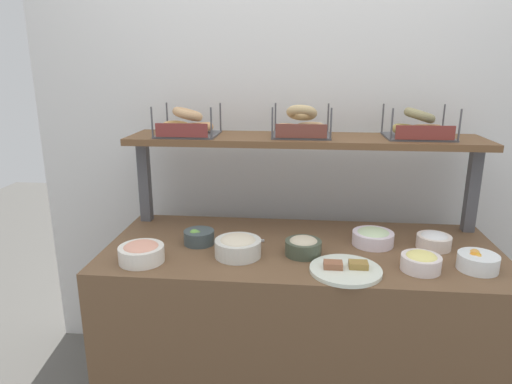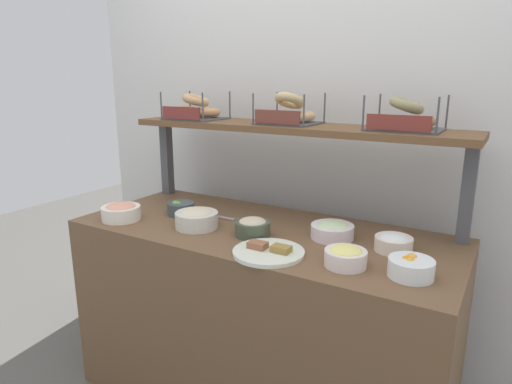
{
  "view_description": "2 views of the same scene",
  "coord_description": "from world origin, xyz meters",
  "px_view_note": "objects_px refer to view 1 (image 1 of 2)",
  "views": [
    {
      "loc": [
        -0.02,
        -1.79,
        1.6
      ],
      "look_at": [
        -0.2,
        0.04,
        1.08
      ],
      "focal_mm": 31.66,
      "sensor_mm": 36.0,
      "label": 1
    },
    {
      "loc": [
        0.91,
        -1.57,
        1.48
      ],
      "look_at": [
        -0.07,
        0.08,
        0.99
      ],
      "focal_mm": 31.05,
      "sensor_mm": 36.0,
      "label": 2
    }
  ],
  "objects_px": {
    "serving_spoon_near_plate": "(237,239)",
    "bagel_basket_sesame": "(188,125)",
    "bowl_potato_salad": "(238,246)",
    "bowl_veggie_mix": "(199,237)",
    "bowl_lox_spread": "(141,252)",
    "bagel_basket_plain": "(301,126)",
    "bowl_cream_cheese": "(434,240)",
    "bowl_egg_salad": "(421,261)",
    "bowl_tuna_salad": "(303,246)",
    "serving_plate_white": "(346,269)",
    "bowl_scallion_spread": "(373,237)",
    "bagel_basket_everything": "(418,127)",
    "bowl_fruit_salad": "(478,261)"
  },
  "relations": [
    {
      "from": "bowl_scallion_spread",
      "to": "bagel_basket_plain",
      "type": "xyz_separation_m",
      "value": [
        -0.32,
        0.22,
        0.44
      ]
    },
    {
      "from": "bowl_cream_cheese",
      "to": "bagel_basket_plain",
      "type": "relative_size",
      "value": 0.52
    },
    {
      "from": "bowl_fruit_salad",
      "to": "bowl_scallion_spread",
      "type": "distance_m",
      "value": 0.41
    },
    {
      "from": "bowl_veggie_mix",
      "to": "bowl_cream_cheese",
      "type": "distance_m",
      "value": 1.0
    },
    {
      "from": "bowl_fruit_salad",
      "to": "serving_plate_white",
      "type": "relative_size",
      "value": 0.55
    },
    {
      "from": "bowl_fruit_salad",
      "to": "serving_spoon_near_plate",
      "type": "relative_size",
      "value": 0.82
    },
    {
      "from": "bowl_lox_spread",
      "to": "serving_plate_white",
      "type": "height_order",
      "value": "bowl_lox_spread"
    },
    {
      "from": "bowl_scallion_spread",
      "to": "serving_plate_white",
      "type": "distance_m",
      "value": 0.32
    },
    {
      "from": "bowl_egg_salad",
      "to": "bagel_basket_plain",
      "type": "xyz_separation_m",
      "value": [
        -0.46,
        0.46,
        0.44
      ]
    },
    {
      "from": "bowl_scallion_spread",
      "to": "bowl_cream_cheese",
      "type": "xyz_separation_m",
      "value": [
        0.25,
        -0.01,
        -0.0
      ]
    },
    {
      "from": "bowl_fruit_salad",
      "to": "bagel_basket_plain",
      "type": "bearing_deg",
      "value": 147.18
    },
    {
      "from": "bowl_cream_cheese",
      "to": "bagel_basket_sesame",
      "type": "relative_size",
      "value": 0.49
    },
    {
      "from": "bowl_tuna_salad",
      "to": "bowl_cream_cheese",
      "type": "xyz_separation_m",
      "value": [
        0.55,
        0.12,
        -0.0
      ]
    },
    {
      "from": "bowl_veggie_mix",
      "to": "serving_plate_white",
      "type": "relative_size",
      "value": 0.49
    },
    {
      "from": "serving_plate_white",
      "to": "bagel_basket_everything",
      "type": "relative_size",
      "value": 0.93
    },
    {
      "from": "bowl_fruit_salad",
      "to": "bowl_veggie_mix",
      "type": "relative_size",
      "value": 1.14
    },
    {
      "from": "bowl_lox_spread",
      "to": "bagel_basket_plain",
      "type": "distance_m",
      "value": 0.9
    },
    {
      "from": "bowl_egg_salad",
      "to": "bagel_basket_everything",
      "type": "height_order",
      "value": "bagel_basket_everything"
    },
    {
      "from": "bowl_potato_salad",
      "to": "bowl_lox_spread",
      "type": "distance_m",
      "value": 0.38
    },
    {
      "from": "bowl_egg_salad",
      "to": "serving_spoon_near_plate",
      "type": "height_order",
      "value": "bowl_egg_salad"
    },
    {
      "from": "bowl_tuna_salad",
      "to": "bowl_potato_salad",
      "type": "bearing_deg",
      "value": -171.46
    },
    {
      "from": "bowl_potato_salad",
      "to": "bagel_basket_sesame",
      "type": "xyz_separation_m",
      "value": [
        -0.28,
        0.37,
        0.43
      ]
    },
    {
      "from": "serving_spoon_near_plate",
      "to": "bagel_basket_sesame",
      "type": "bearing_deg",
      "value": 140.1
    },
    {
      "from": "bowl_potato_salad",
      "to": "serving_plate_white",
      "type": "xyz_separation_m",
      "value": [
        0.42,
        -0.11,
        -0.03
      ]
    },
    {
      "from": "bowl_lox_spread",
      "to": "bowl_veggie_mix",
      "type": "distance_m",
      "value": 0.27
    },
    {
      "from": "bowl_potato_salad",
      "to": "bowl_tuna_salad",
      "type": "height_order",
      "value": "bowl_potato_salad"
    },
    {
      "from": "serving_spoon_near_plate",
      "to": "serving_plate_white",
      "type": "bearing_deg",
      "value": -30.68
    },
    {
      "from": "bowl_cream_cheese",
      "to": "bagel_basket_everything",
      "type": "relative_size",
      "value": 0.49
    },
    {
      "from": "serving_spoon_near_plate",
      "to": "bagel_basket_sesame",
      "type": "xyz_separation_m",
      "value": [
        -0.26,
        0.21,
        0.47
      ]
    },
    {
      "from": "bowl_tuna_salad",
      "to": "bagel_basket_everything",
      "type": "bearing_deg",
      "value": 36.29
    },
    {
      "from": "bowl_scallion_spread",
      "to": "bowl_egg_salad",
      "type": "xyz_separation_m",
      "value": [
        0.14,
        -0.24,
        0.0
      ]
    },
    {
      "from": "bowl_scallion_spread",
      "to": "bowl_egg_salad",
      "type": "distance_m",
      "value": 0.28
    },
    {
      "from": "bowl_scallion_spread",
      "to": "bowl_tuna_salad",
      "type": "height_order",
      "value": "bowl_tuna_salad"
    },
    {
      "from": "bagel_basket_everything",
      "to": "serving_plate_white",
      "type": "bearing_deg",
      "value": -123.65
    },
    {
      "from": "bowl_veggie_mix",
      "to": "bowl_egg_salad",
      "type": "height_order",
      "value": "bowl_egg_salad"
    },
    {
      "from": "bowl_cream_cheese",
      "to": "serving_spoon_near_plate",
      "type": "relative_size",
      "value": 0.78
    },
    {
      "from": "bagel_basket_sesame",
      "to": "bowl_scallion_spread",
      "type": "bearing_deg",
      "value": -13.08
    },
    {
      "from": "bowl_tuna_salad",
      "to": "bagel_basket_sesame",
      "type": "bearing_deg",
      "value": 148.54
    },
    {
      "from": "bowl_egg_salad",
      "to": "bagel_basket_sesame",
      "type": "relative_size",
      "value": 0.52
    },
    {
      "from": "bowl_scallion_spread",
      "to": "bowl_veggie_mix",
      "type": "bearing_deg",
      "value": -174.99
    },
    {
      "from": "bowl_cream_cheese",
      "to": "bowl_fruit_salad",
      "type": "bearing_deg",
      "value": -62.07
    },
    {
      "from": "bowl_egg_salad",
      "to": "bagel_basket_plain",
      "type": "height_order",
      "value": "bagel_basket_plain"
    },
    {
      "from": "bowl_fruit_salad",
      "to": "bowl_egg_salad",
      "type": "distance_m",
      "value": 0.22
    },
    {
      "from": "bowl_potato_salad",
      "to": "bowl_veggie_mix",
      "type": "distance_m",
      "value": 0.22
    },
    {
      "from": "bowl_lox_spread",
      "to": "bagel_basket_sesame",
      "type": "height_order",
      "value": "bagel_basket_sesame"
    },
    {
      "from": "bowl_lox_spread",
      "to": "bagel_basket_everything",
      "type": "relative_size",
      "value": 0.62
    },
    {
      "from": "bowl_veggie_mix",
      "to": "bowl_cream_cheese",
      "type": "bearing_deg",
      "value": 3.04
    },
    {
      "from": "bowl_cream_cheese",
      "to": "serving_spoon_near_plate",
      "type": "height_order",
      "value": "bowl_cream_cheese"
    },
    {
      "from": "bowl_lox_spread",
      "to": "bagel_basket_plain",
      "type": "relative_size",
      "value": 0.66
    },
    {
      "from": "bowl_egg_salad",
      "to": "bagel_basket_everything",
      "type": "relative_size",
      "value": 0.51
    }
  ]
}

